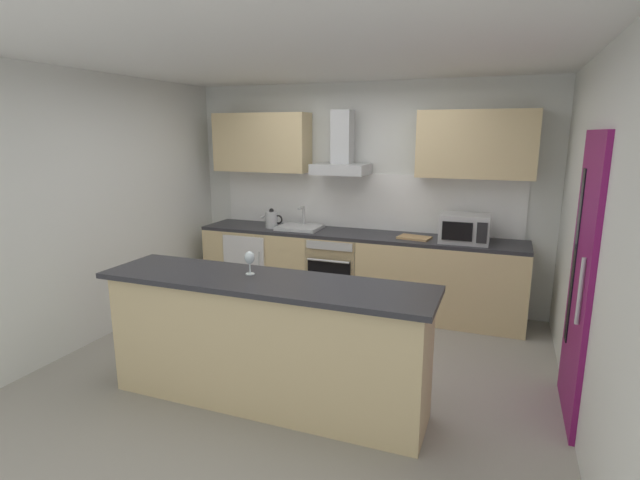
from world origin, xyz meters
TOP-DOWN VIEW (x-y plane):
  - ground at (0.00, 0.00)m, footprint 5.27×4.57m
  - ceiling at (0.00, 0.00)m, footprint 5.27×4.57m
  - wall_back at (0.00, 1.84)m, footprint 5.27×0.12m
  - wall_left at (-2.20, 0.00)m, footprint 0.12×4.57m
  - wall_right at (2.20, 0.00)m, footprint 0.12×4.57m
  - backsplash_tile at (0.00, 1.77)m, footprint 3.63×0.02m
  - counter_back at (0.00, 1.46)m, footprint 3.76×0.60m
  - counter_island at (-0.02, -0.77)m, footprint 2.52×0.64m
  - upper_cabinets at (-0.00, 1.61)m, footprint 3.71×0.32m
  - side_door at (2.12, -0.11)m, footprint 0.08×0.85m
  - oven at (-0.21, 1.44)m, footprint 0.60×0.62m
  - refrigerator at (-1.30, 1.43)m, footprint 0.58×0.60m
  - microwave at (1.21, 1.41)m, footprint 0.50×0.38m
  - sink at (-0.69, 1.45)m, footprint 0.50×0.40m
  - kettle at (-1.04, 1.40)m, footprint 0.29×0.15m
  - range_hood at (-0.21, 1.57)m, footprint 0.62×0.45m
  - wine_glass at (-0.17, -0.69)m, footprint 0.08×0.08m
  - chopping_board at (0.69, 1.41)m, footprint 0.37×0.27m

SIDE VIEW (x-z plane):
  - ground at x=0.00m, z-range -0.02..0.00m
  - refrigerator at x=-1.30m, z-range 0.00..0.85m
  - counter_back at x=0.00m, z-range 0.00..0.90m
  - oven at x=-0.21m, z-range 0.06..0.86m
  - counter_island at x=-0.02m, z-range 0.01..0.99m
  - chopping_board at x=0.69m, z-range 0.90..0.92m
  - sink at x=-0.69m, z-range 0.80..1.06m
  - kettle at x=-1.04m, z-range 0.89..1.13m
  - side_door at x=2.12m, z-range 0.00..2.05m
  - microwave at x=1.21m, z-range 0.90..1.20m
  - wine_glass at x=-0.17m, z-range 1.02..1.20m
  - backsplash_tile at x=0.00m, z-range 0.90..1.56m
  - wall_back at x=0.00m, z-range 0.00..2.60m
  - wall_left at x=-2.20m, z-range 0.00..2.60m
  - wall_right at x=2.20m, z-range 0.00..2.60m
  - range_hood at x=-0.21m, z-range 1.43..2.15m
  - upper_cabinets at x=0.00m, z-range 1.56..2.26m
  - ceiling at x=0.00m, z-range 2.60..2.62m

